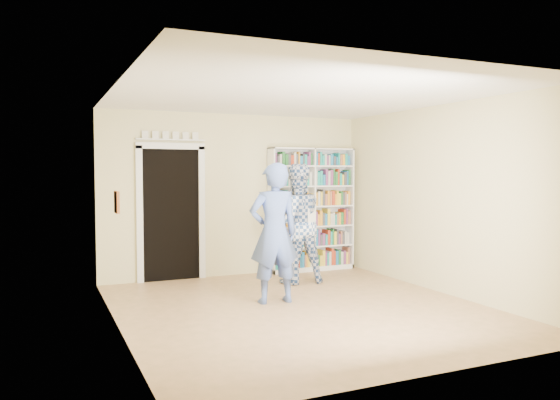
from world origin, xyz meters
The scene contains 11 objects.
floor centered at (0.00, 0.00, 0.00)m, with size 5.00×5.00×0.00m, color olive.
ceiling centered at (0.00, 0.00, 2.70)m, with size 5.00×5.00×0.00m, color white.
wall_back centered at (0.00, 2.50, 1.35)m, with size 4.50×4.50×0.00m, color beige.
wall_left centered at (-2.25, 0.00, 1.35)m, with size 5.00×5.00×0.00m, color beige.
wall_right centered at (2.25, 0.00, 1.35)m, with size 5.00×5.00×0.00m, color beige.
bookshelf centered at (1.35, 2.34, 1.09)m, with size 1.57×0.29×2.15m.
doorway centered at (-1.10, 2.48, 1.18)m, with size 1.10×0.08×2.43m.
wall_art centered at (-2.23, 0.20, 1.40)m, with size 0.03×0.25×0.25m, color brown.
man_blue centered at (-0.19, 0.44, 0.93)m, with size 0.68×0.45×1.86m, color #4E67AD.
man_plaid centered at (0.63, 1.48, 0.93)m, with size 0.91×0.71×1.86m, color #2B4B84.
paper_sheet centered at (0.79, 1.26, 1.04)m, with size 0.22×0.01×0.31m, color white.
Camera 1 is at (-3.05, -6.16, 1.75)m, focal length 35.00 mm.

